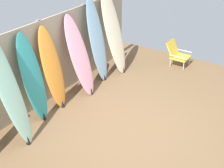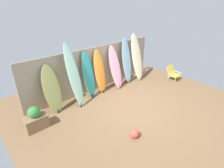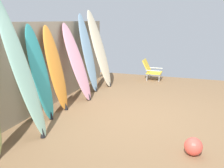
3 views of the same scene
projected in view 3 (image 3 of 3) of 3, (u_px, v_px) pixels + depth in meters
The scene contains 10 objects.
ground at pixel (137, 118), 4.82m from camera, with size 7.68×7.68×0.00m, color brown.
fence_back at pixel (45, 66), 5.23m from camera, with size 6.08×0.11×1.80m.
surfboard_seafoam_1 at pixel (22, 70), 3.81m from camera, with size 0.51×0.75×2.21m.
surfboard_teal_2 at pixel (40, 74), 4.57m from camera, with size 0.49×0.44×1.77m.
surfboard_orange_3 at pixel (56, 69), 5.08m from camera, with size 0.47×0.47×1.75m.
surfboard_pink_4 at pixel (77, 63), 5.74m from camera, with size 0.55×0.71×1.78m.
surfboard_skyblue_5 at pixel (88, 54), 6.40m from camera, with size 0.51×0.49×2.00m.
surfboard_cream_6 at pixel (99, 49), 6.91m from camera, with size 0.62×0.79×2.11m.
beach_chair at pixel (151, 70), 7.80m from camera, with size 0.50×0.57×0.64m.
beach_ball at pixel (193, 146), 3.46m from camera, with size 0.25×0.25×0.25m, color #E54C3F.
Camera 3 is at (-4.42, -1.00, 1.83)m, focal length 40.00 mm.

